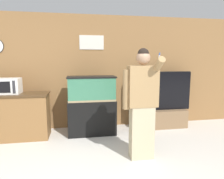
{
  "coord_description": "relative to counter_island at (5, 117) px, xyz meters",
  "views": [
    {
      "loc": [
        0.09,
        -2.02,
        1.59
      ],
      "look_at": [
        0.7,
        1.54,
        1.05
      ],
      "focal_mm": 32.0,
      "sensor_mm": 36.0,
      "label": 1
    }
  ],
  "objects": [
    {
      "name": "wall_back_paneled",
      "position": [
        1.36,
        0.52,
        0.84
      ],
      "size": [
        10.0,
        0.08,
        2.6
      ],
      "color": "olive",
      "rests_on": "ground_plane"
    },
    {
      "name": "counter_island",
      "position": [
        0.0,
        0.0,
        0.0
      ],
      "size": [
        1.72,
        0.56,
        0.92
      ],
      "color": "brown",
      "rests_on": "ground_plane"
    },
    {
      "name": "microwave",
      "position": [
        0.07,
        0.03,
        0.61
      ],
      "size": [
        0.5,
        0.35,
        0.31
      ],
      "color": "white",
      "rests_on": "counter_island"
    },
    {
      "name": "aquarium_on_stand",
      "position": [
        1.74,
        0.0,
        0.16
      ],
      "size": [
        1.01,
        0.45,
        1.25
      ],
      "color": "black",
      "rests_on": "ground_plane"
    },
    {
      "name": "tv_on_stand",
      "position": [
        3.38,
        0.16,
        -0.08
      ],
      "size": [
        1.43,
        0.4,
        1.32
      ],
      "color": "brown",
      "rests_on": "ground_plane"
    },
    {
      "name": "person_standing",
      "position": [
        2.44,
        -1.21,
        0.46
      ],
      "size": [
        0.56,
        0.42,
        1.77
      ],
      "color": "#BCAD89",
      "rests_on": "ground_plane"
    }
  ]
}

